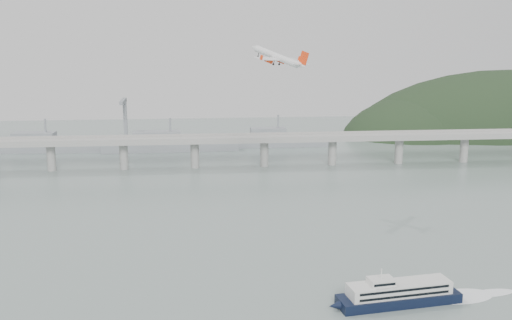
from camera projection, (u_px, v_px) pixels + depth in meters
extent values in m
plane|color=slate|center=(269.00, 277.00, 237.48)|extent=(900.00, 900.00, 0.00)
cube|color=#959693|center=(237.00, 139.00, 427.90)|extent=(800.00, 22.00, 2.20)
cube|color=#959693|center=(238.00, 139.00, 417.26)|extent=(800.00, 0.60, 1.80)
cube|color=#959693|center=(236.00, 134.00, 437.70)|extent=(800.00, 0.60, 1.80)
cylinder|color=#959693|center=(51.00, 157.00, 417.94)|extent=(6.00, 6.00, 21.00)
cylinder|color=#959693|center=(124.00, 156.00, 422.62)|extent=(6.00, 6.00, 21.00)
cylinder|color=#959693|center=(195.00, 155.00, 427.30)|extent=(6.00, 6.00, 21.00)
cylinder|color=#959693|center=(264.00, 153.00, 431.98)|extent=(6.00, 6.00, 21.00)
cylinder|color=#959693|center=(332.00, 152.00, 436.66)|extent=(6.00, 6.00, 21.00)
cylinder|color=#959693|center=(399.00, 151.00, 441.34)|extent=(6.00, 6.00, 21.00)
cylinder|color=#959693|center=(464.00, 149.00, 446.02)|extent=(6.00, 6.00, 21.00)
ellipsoid|color=black|center=(502.00, 150.00, 587.68)|extent=(320.00, 150.00, 156.00)
ellipsoid|color=black|center=(413.00, 147.00, 567.79)|extent=(140.00, 110.00, 96.00)
cube|color=gray|center=(47.00, 147.00, 485.34)|extent=(95.67, 20.15, 8.00)
cube|color=gray|center=(34.00, 137.00, 482.77)|extent=(33.90, 15.02, 8.00)
cylinder|color=gray|center=(45.00, 127.00, 481.97)|extent=(1.60, 1.60, 14.00)
cube|color=gray|center=(171.00, 146.00, 489.84)|extent=(110.55, 21.43, 8.00)
cube|color=gray|center=(157.00, 136.00, 487.12)|extent=(39.01, 16.73, 8.00)
cylinder|color=gray|center=(170.00, 126.00, 486.47)|extent=(1.60, 1.60, 14.00)
cube|color=gray|center=(278.00, 142.00, 507.99)|extent=(85.00, 13.60, 8.00)
cube|color=gray|center=(268.00, 133.00, 505.52)|extent=(29.75, 11.90, 8.00)
cylinder|color=gray|center=(278.00, 123.00, 504.63)|extent=(1.60, 1.60, 14.00)
cube|color=gray|center=(125.00, 121.00, 516.79)|extent=(3.00, 3.00, 40.00)
cube|color=gray|center=(123.00, 101.00, 503.27)|extent=(3.00, 28.00, 3.00)
cube|color=black|center=(399.00, 299.00, 214.52)|extent=(45.86, 16.79, 3.58)
cone|color=black|center=(335.00, 306.00, 209.05)|extent=(4.93, 4.16, 3.58)
cube|color=silver|center=(399.00, 288.00, 213.67)|extent=(38.51, 14.03, 4.48)
cube|color=black|center=(405.00, 290.00, 209.13)|extent=(33.75, 4.81, 0.90)
cube|color=black|center=(405.00, 296.00, 209.58)|extent=(33.75, 4.81, 0.90)
cube|color=black|center=(394.00, 280.00, 217.73)|extent=(33.75, 4.81, 0.90)
cube|color=black|center=(393.00, 286.00, 218.19)|extent=(33.75, 4.81, 0.90)
cube|color=silver|center=(381.00, 281.00, 211.34)|extent=(9.74, 7.44, 2.33)
cube|color=black|center=(385.00, 285.00, 208.31)|extent=(8.00, 1.21, 0.90)
cylinder|color=silver|center=(381.00, 274.00, 210.73)|extent=(0.51, 0.51, 3.58)
ellipsoid|color=white|center=(461.00, 296.00, 220.56)|extent=(27.33, 16.32, 0.18)
ellipsoid|color=white|center=(491.00, 293.00, 223.40)|extent=(20.06, 9.04, 0.18)
cylinder|color=silver|center=(277.00, 57.00, 313.21)|extent=(21.37, 22.86, 11.25)
cone|color=silver|center=(254.00, 47.00, 321.67)|extent=(5.92, 5.94, 4.60)
cone|color=silver|center=(302.00, 66.00, 304.32)|extent=(6.67, 6.53, 4.88)
cube|color=silver|center=(278.00, 59.00, 313.01)|extent=(26.78, 27.83, 3.42)
cube|color=silver|center=(300.00, 64.00, 304.62)|extent=(10.46, 10.80, 1.73)
cube|color=#F23810|center=(304.00, 58.00, 303.00)|extent=(4.83, 4.28, 7.46)
cylinder|color=#F23810|center=(281.00, 61.00, 318.53)|extent=(4.84, 4.96, 3.39)
cylinder|color=black|center=(278.00, 60.00, 319.64)|extent=(2.30, 2.17, 2.30)
cube|color=silver|center=(281.00, 59.00, 318.20)|extent=(2.16, 2.04, 1.85)
cylinder|color=#F23810|center=(269.00, 61.00, 310.01)|extent=(4.84, 4.96, 3.39)
cylinder|color=black|center=(266.00, 59.00, 311.12)|extent=(2.30, 2.17, 2.30)
cube|color=silver|center=(269.00, 59.00, 309.68)|extent=(2.16, 2.04, 1.85)
cylinder|color=black|center=(280.00, 62.00, 315.62)|extent=(1.05, 0.88, 2.41)
cylinder|color=black|center=(279.00, 64.00, 315.99)|extent=(1.28, 1.20, 1.37)
cylinder|color=black|center=(274.00, 62.00, 311.60)|extent=(1.05, 0.88, 2.41)
cylinder|color=black|center=(273.00, 64.00, 311.96)|extent=(1.28, 1.20, 1.37)
cylinder|color=black|center=(258.00, 55.00, 320.48)|extent=(1.05, 0.88, 2.41)
cylinder|color=black|center=(258.00, 57.00, 320.85)|extent=(1.28, 1.20, 1.37)
cube|color=#F23810|center=(299.00, 59.00, 324.72)|extent=(1.79, 1.59, 2.74)
cube|color=#F23810|center=(261.00, 57.00, 298.40)|extent=(1.79, 1.59, 2.74)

